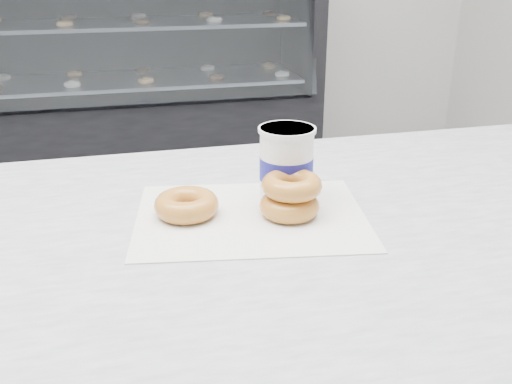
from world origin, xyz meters
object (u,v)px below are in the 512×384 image
Objects in this scene: display_case at (111,96)px; donut_single at (187,205)px; donut_stack at (291,195)px; coffee_cup at (286,164)px.

donut_single is (0.12, -2.66, 0.43)m from display_case.
display_case is 19.57× the size of donut_stack.
display_case is 2.70m from donut_single.
donut_stack is 0.07m from coffee_cup.
donut_stack is (0.15, -0.04, 0.01)m from donut_single.
coffee_cup is (0.16, 0.02, 0.04)m from donut_single.
display_case is 2.75m from donut_stack.
donut_stack reaches higher than donut_single.
display_case is at bearing 92.48° from donut_single.
display_case reaches higher than coffee_cup.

